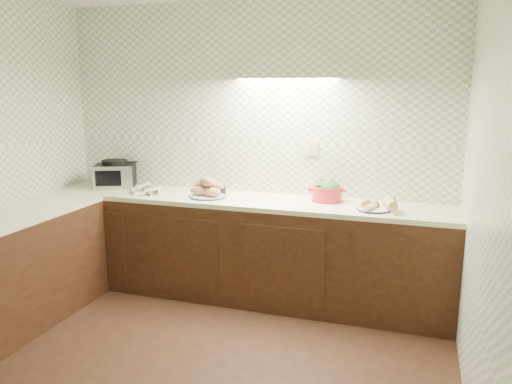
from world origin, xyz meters
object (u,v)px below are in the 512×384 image
(onion_bowl, at_px, (218,189))
(veg_plate, at_px, (381,205))
(toaster_oven, at_px, (115,174))
(sweet_potato_plate, at_px, (208,190))
(dutch_oven, at_px, (327,191))
(parsnip_pile, at_px, (147,190))

(onion_bowl, bearing_deg, veg_plate, -7.33)
(toaster_oven, bearing_deg, sweet_potato_plate, -30.98)
(onion_bowl, xyz_separation_m, dutch_oven, (1.00, 0.00, 0.04))
(dutch_oven, bearing_deg, sweet_potato_plate, 176.83)
(sweet_potato_plate, bearing_deg, veg_plate, -0.94)
(toaster_oven, relative_size, dutch_oven, 1.42)
(onion_bowl, relative_size, veg_plate, 0.46)
(veg_plate, bearing_deg, dutch_oven, 157.94)
(toaster_oven, distance_m, dutch_oven, 2.06)
(toaster_oven, height_order, parsnip_pile, toaster_oven)
(onion_bowl, xyz_separation_m, veg_plate, (1.46, -0.19, 0.00))
(sweet_potato_plate, distance_m, veg_plate, 1.49)
(parsnip_pile, bearing_deg, dutch_oven, 7.12)
(toaster_oven, height_order, sweet_potato_plate, toaster_oven)
(onion_bowl, height_order, veg_plate, veg_plate)
(parsnip_pile, distance_m, veg_plate, 2.07)
(dutch_oven, height_order, veg_plate, dutch_oven)
(toaster_oven, distance_m, onion_bowl, 1.06)
(parsnip_pile, bearing_deg, toaster_oven, 158.43)
(toaster_oven, relative_size, parsnip_pile, 1.28)
(toaster_oven, distance_m, parsnip_pile, 0.49)
(sweet_potato_plate, height_order, veg_plate, sweet_potato_plate)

